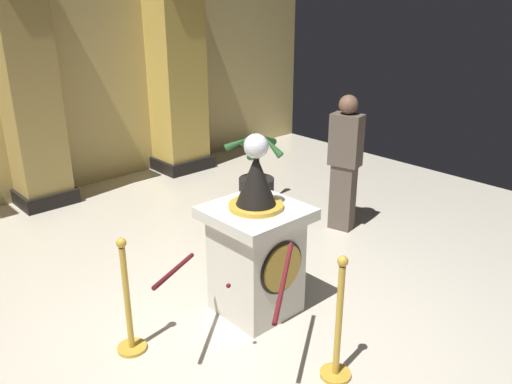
# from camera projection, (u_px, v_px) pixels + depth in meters

# --- Properties ---
(ground_plane) EXTENTS (10.47, 10.47, 0.00)m
(ground_plane) POSITION_uv_depth(u_px,v_px,m) (237.00, 335.00, 4.49)
(ground_plane) COLOR beige
(back_wall) EXTENTS (10.47, 0.16, 3.41)m
(back_wall) POSITION_uv_depth(u_px,v_px,m) (17.00, 75.00, 6.93)
(back_wall) COLOR tan
(back_wall) RESTS_ON ground_plane
(pedestal_clock) EXTENTS (0.79, 0.79, 1.67)m
(pedestal_clock) POSITION_uv_depth(u_px,v_px,m) (256.00, 248.00, 4.62)
(pedestal_clock) COLOR silver
(pedestal_clock) RESTS_ON ground_plane
(stanchion_near) EXTENTS (0.24, 0.24, 1.02)m
(stanchion_near) POSITION_uv_depth(u_px,v_px,m) (128.00, 313.00, 4.19)
(stanchion_near) COLOR gold
(stanchion_near) RESTS_ON ground_plane
(stanchion_far) EXTENTS (0.24, 0.24, 1.03)m
(stanchion_far) POSITION_uv_depth(u_px,v_px,m) (338.00, 336.00, 3.89)
(stanchion_far) COLOR gold
(stanchion_far) RESTS_ON ground_plane
(velvet_rope) EXTENTS (1.19, 1.19, 0.22)m
(velvet_rope) POSITION_uv_depth(u_px,v_px,m) (228.00, 275.00, 3.88)
(velvet_rope) COLOR #591419
(column_right) EXTENTS (0.87, 0.87, 3.28)m
(column_right) POSITION_uv_depth(u_px,v_px,m) (175.00, 68.00, 8.16)
(column_right) COLOR black
(column_right) RESTS_ON ground_plane
(column_centre_rear) EXTENTS (0.75, 0.75, 3.28)m
(column_centre_rear) POSITION_uv_depth(u_px,v_px,m) (27.00, 85.00, 6.73)
(column_centre_rear) COLOR black
(column_centre_rear) RESTS_ON ground_plane
(potted_palm_right) EXTENTS (0.80, 0.80, 1.09)m
(potted_palm_right) POSITION_uv_depth(u_px,v_px,m) (256.00, 182.00, 7.08)
(potted_palm_right) COLOR black
(potted_palm_right) RESTS_ON ground_plane
(bystander_guest) EXTENTS (0.30, 0.40, 1.66)m
(bystander_guest) POSITION_uv_depth(u_px,v_px,m) (345.00, 160.00, 6.20)
(bystander_guest) COLOR brown
(bystander_guest) RESTS_ON ground_plane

